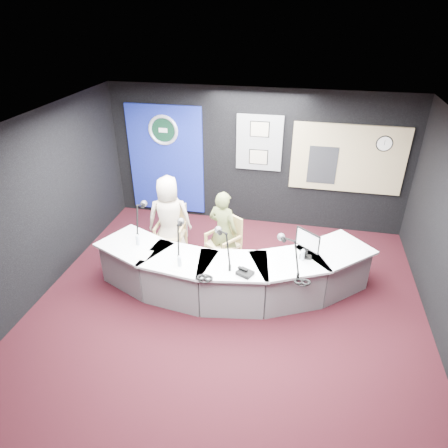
% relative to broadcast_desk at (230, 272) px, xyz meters
% --- Properties ---
extents(ground, '(6.00, 6.00, 0.00)m').
position_rel_broadcast_desk_xyz_m(ground, '(0.05, -0.55, -0.38)').
color(ground, black).
rests_on(ground, ground).
extents(ceiling, '(6.00, 6.00, 0.02)m').
position_rel_broadcast_desk_xyz_m(ceiling, '(0.05, -0.55, 2.42)').
color(ceiling, silver).
rests_on(ceiling, ground).
extents(wall_back, '(6.00, 0.02, 2.80)m').
position_rel_broadcast_desk_xyz_m(wall_back, '(0.05, 2.45, 1.02)').
color(wall_back, black).
rests_on(wall_back, ground).
extents(wall_front, '(6.00, 0.02, 2.80)m').
position_rel_broadcast_desk_xyz_m(wall_front, '(0.05, -3.55, 1.02)').
color(wall_front, black).
rests_on(wall_front, ground).
extents(wall_left, '(0.02, 6.00, 2.80)m').
position_rel_broadcast_desk_xyz_m(wall_left, '(-2.95, -0.55, 1.02)').
color(wall_left, black).
rests_on(wall_left, ground).
extents(broadcast_desk, '(4.50, 1.90, 0.75)m').
position_rel_broadcast_desk_xyz_m(broadcast_desk, '(0.00, 0.00, 0.00)').
color(broadcast_desk, silver).
rests_on(broadcast_desk, ground).
extents(backdrop_panel, '(1.60, 0.05, 2.30)m').
position_rel_broadcast_desk_xyz_m(backdrop_panel, '(-1.85, 2.42, 0.88)').
color(backdrop_panel, navy).
rests_on(backdrop_panel, wall_back).
extents(agency_seal, '(0.63, 0.07, 0.63)m').
position_rel_broadcast_desk_xyz_m(agency_seal, '(-1.85, 2.38, 1.52)').
color(agency_seal, silver).
rests_on(agency_seal, backdrop_panel).
extents(seal_center, '(0.48, 0.01, 0.48)m').
position_rel_broadcast_desk_xyz_m(seal_center, '(-1.85, 2.38, 1.52)').
color(seal_center, black).
rests_on(seal_center, backdrop_panel).
extents(pinboard, '(0.90, 0.04, 1.10)m').
position_rel_broadcast_desk_xyz_m(pinboard, '(0.10, 2.42, 1.38)').
color(pinboard, slate).
rests_on(pinboard, wall_back).
extents(framed_photo_upper, '(0.34, 0.02, 0.27)m').
position_rel_broadcast_desk_xyz_m(framed_photo_upper, '(0.10, 2.39, 1.65)').
color(framed_photo_upper, gray).
rests_on(framed_photo_upper, pinboard).
extents(framed_photo_lower, '(0.34, 0.02, 0.27)m').
position_rel_broadcast_desk_xyz_m(framed_photo_lower, '(0.10, 2.39, 1.09)').
color(framed_photo_lower, gray).
rests_on(framed_photo_lower, pinboard).
extents(booth_window_frame, '(2.12, 0.06, 1.32)m').
position_rel_broadcast_desk_xyz_m(booth_window_frame, '(1.80, 2.42, 1.18)').
color(booth_window_frame, tan).
rests_on(booth_window_frame, wall_back).
extents(booth_glow, '(2.00, 0.02, 1.20)m').
position_rel_broadcast_desk_xyz_m(booth_glow, '(1.80, 2.41, 1.18)').
color(booth_glow, '#FFEDA1').
rests_on(booth_glow, booth_window_frame).
extents(equipment_rack, '(0.55, 0.02, 0.75)m').
position_rel_broadcast_desk_xyz_m(equipment_rack, '(1.35, 2.39, 1.03)').
color(equipment_rack, black).
rests_on(equipment_rack, booth_window_frame).
extents(wall_clock, '(0.28, 0.01, 0.28)m').
position_rel_broadcast_desk_xyz_m(wall_clock, '(2.40, 2.39, 1.52)').
color(wall_clock, white).
rests_on(wall_clock, booth_window_frame).
extents(armchair_left, '(0.59, 0.59, 1.03)m').
position_rel_broadcast_desk_xyz_m(armchair_left, '(-1.26, 0.79, 0.14)').
color(armchair_left, tan).
rests_on(armchair_left, ground).
extents(armchair_right, '(0.74, 0.74, 0.94)m').
position_rel_broadcast_desk_xyz_m(armchair_right, '(-0.25, 0.66, 0.10)').
color(armchair_right, tan).
rests_on(armchair_right, ground).
extents(draped_jacket, '(0.50, 0.11, 0.70)m').
position_rel_broadcast_desk_xyz_m(draped_jacket, '(-1.28, 1.04, 0.24)').
color(draped_jacket, '#6A6359').
rests_on(draped_jacket, armchair_left).
extents(person_man, '(0.87, 0.68, 1.58)m').
position_rel_broadcast_desk_xyz_m(person_man, '(-1.26, 0.79, 0.42)').
color(person_man, beige).
rests_on(person_man, ground).
extents(person_woman, '(0.61, 0.49, 1.46)m').
position_rel_broadcast_desk_xyz_m(person_woman, '(-0.25, 0.66, 0.36)').
color(person_woman, '#5D6535').
rests_on(person_woman, ground).
extents(computer_monitor, '(0.33, 0.28, 0.28)m').
position_rel_broadcast_desk_xyz_m(computer_monitor, '(1.16, 0.09, 0.70)').
color(computer_monitor, black).
rests_on(computer_monitor, broadcast_desk).
extents(desk_phone, '(0.27, 0.25, 0.05)m').
position_rel_broadcast_desk_xyz_m(desk_phone, '(0.32, -0.53, 0.40)').
color(desk_phone, black).
rests_on(desk_phone, broadcast_desk).
extents(headphones_near, '(0.19, 0.19, 0.03)m').
position_rel_broadcast_desk_xyz_m(headphones_near, '(1.14, -0.56, 0.39)').
color(headphones_near, black).
rests_on(headphones_near, broadcast_desk).
extents(headphones_far, '(0.22, 0.22, 0.04)m').
position_rel_broadcast_desk_xyz_m(headphones_far, '(-0.22, -0.75, 0.39)').
color(headphones_far, black).
rests_on(headphones_far, broadcast_desk).
extents(paper_stack, '(0.22, 0.29, 0.00)m').
position_rel_broadcast_desk_xyz_m(paper_stack, '(-1.29, -0.35, 0.38)').
color(paper_stack, white).
rests_on(paper_stack, broadcast_desk).
extents(notepad, '(0.27, 0.36, 0.00)m').
position_rel_broadcast_desk_xyz_m(notepad, '(-0.67, -0.51, 0.38)').
color(notepad, white).
rests_on(notepad, broadcast_desk).
extents(boom_mic_a, '(0.22, 0.73, 0.60)m').
position_rel_broadcast_desk_xyz_m(boom_mic_a, '(-1.62, 0.39, 0.68)').
color(boom_mic_a, black).
rests_on(boom_mic_a, broadcast_desk).
extents(boom_mic_b, '(0.26, 0.72, 0.60)m').
position_rel_broadcast_desk_xyz_m(boom_mic_b, '(-0.78, -0.09, 0.68)').
color(boom_mic_b, black).
rests_on(boom_mic_b, broadcast_desk).
extents(boom_mic_c, '(0.41, 0.67, 0.60)m').
position_rel_broadcast_desk_xyz_m(boom_mic_c, '(-0.06, -0.21, 0.68)').
color(boom_mic_c, black).
rests_on(boom_mic_c, broadcast_desk).
extents(boom_mic_d, '(0.42, 0.66, 0.60)m').
position_rel_broadcast_desk_xyz_m(boom_mic_d, '(0.92, -0.21, 0.68)').
color(boom_mic_d, black).
rests_on(boom_mic_d, broadcast_desk).
extents(water_bottles, '(2.67, 0.61, 0.18)m').
position_rel_broadcast_desk_xyz_m(water_bottles, '(-0.19, -0.25, 0.46)').
color(water_bottles, silver).
rests_on(water_bottles, broadcast_desk).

